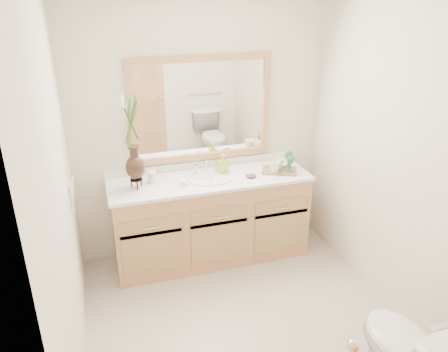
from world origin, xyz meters
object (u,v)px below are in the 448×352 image
object	(u,v)px
soap_bottle	(223,164)
tray	(279,171)
flower_vase	(132,128)
tumbler	(152,177)

from	to	relation	value
soap_bottle	tray	distance (m)	0.54
tray	flower_vase	bearing A→B (deg)	-156.75
tray	tumbler	bearing A→B (deg)	-160.76
flower_vase	tumbler	bearing A→B (deg)	28.15
tumbler	soap_bottle	size ratio (longest dim) A/B	0.59
soap_bottle	tray	size ratio (longest dim) A/B	0.51
tumbler	flower_vase	bearing A→B (deg)	-151.85
flower_vase	soap_bottle	xyz separation A→B (m)	(0.81, 0.10, -0.45)
tumbler	soap_bottle	xyz separation A→B (m)	(0.66, 0.02, 0.03)
flower_vase	soap_bottle	size ratio (longest dim) A/B	4.80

